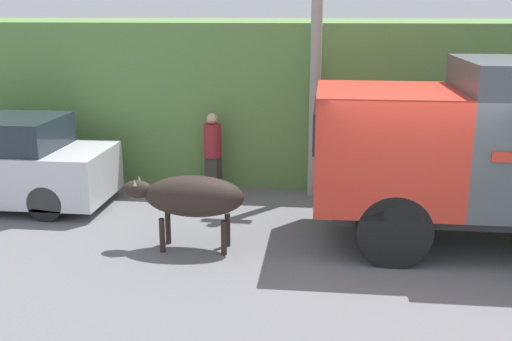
# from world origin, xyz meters

# --- Properties ---
(ground_plane) EXTENTS (60.00, 60.00, 0.00)m
(ground_plane) POSITION_xyz_m (0.00, 0.00, 0.00)
(ground_plane) COLOR slate
(hillside_embankment) EXTENTS (32.00, 6.79, 3.46)m
(hillside_embankment) POSITION_xyz_m (0.00, 6.79, 1.73)
(hillside_embankment) COLOR #608C47
(hillside_embankment) RESTS_ON ground_plane
(brown_cow) EXTENTS (1.96, 0.66, 1.22)m
(brown_cow) POSITION_xyz_m (-3.35, -0.07, 0.88)
(brown_cow) COLOR #2D231E
(brown_cow) RESTS_ON ground_plane
(pedestrian_on_hill) EXTENTS (0.48, 0.48, 1.69)m
(pedestrian_on_hill) POSITION_xyz_m (-3.57, 2.96, 0.92)
(pedestrian_on_hill) COLOR #38332D
(pedestrian_on_hill) RESTS_ON ground_plane
(utility_pole) EXTENTS (0.90, 0.22, 5.88)m
(utility_pole) POSITION_xyz_m (-1.50, 3.06, 3.06)
(utility_pole) COLOR #9E998E
(utility_pole) RESTS_ON ground_plane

